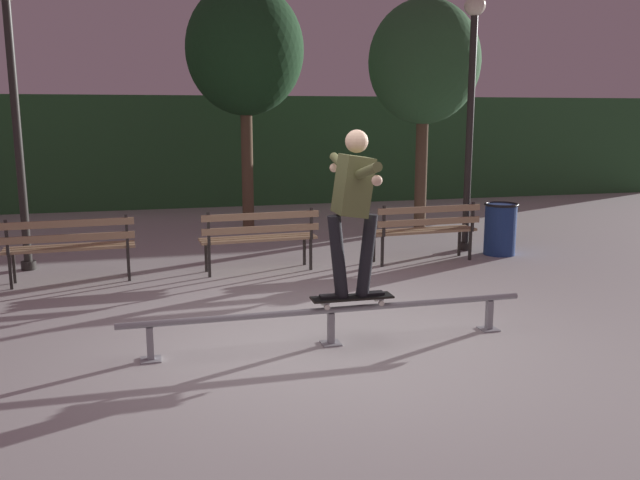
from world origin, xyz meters
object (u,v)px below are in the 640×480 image
at_px(grind_rail, 331,316).
at_px(tree_behind_benches, 245,51).
at_px(park_bench_left_center, 260,234).
at_px(park_bench_right_center, 425,226).
at_px(tree_far_right, 424,63).
at_px(skateboarder, 353,199).
at_px(skateboard, 352,298).
at_px(lamp_post_right, 471,91).
at_px(lamp_post_left, 13,88).
at_px(park_bench_leftmost, 70,243).
at_px(trash_can, 500,228).

xyz_separation_m(grind_rail, tree_behind_benches, (0.25, 6.82, 3.01)).
distance_m(park_bench_left_center, park_bench_right_center, 2.44).
bearing_deg(tree_far_right, skateboarder, -118.87).
relative_size(skateboard, lamp_post_right, 0.20).
xyz_separation_m(grind_rail, park_bench_right_center, (2.27, 3.02, 0.26)).
bearing_deg(tree_far_right, lamp_post_left, -166.28).
relative_size(skateboard, park_bench_leftmost, 0.48).
xyz_separation_m(grind_rail, park_bench_leftmost, (-2.61, 3.02, 0.26)).
bearing_deg(tree_behind_benches, park_bench_leftmost, -126.87).
relative_size(skateboarder, tree_far_right, 0.37).
relative_size(lamp_post_right, trash_can, 4.88).
bearing_deg(park_bench_leftmost, grind_rail, -49.17).
height_order(skateboarder, tree_behind_benches, tree_behind_benches).
xyz_separation_m(skateboard, tree_far_right, (3.09, 5.60, 2.60)).
distance_m(skateboard, lamp_post_left, 5.68).
xyz_separation_m(grind_rail, park_bench_left_center, (-0.17, 3.02, 0.26)).
xyz_separation_m(park_bench_leftmost, park_bench_right_center, (4.88, 0.00, 0.00)).
relative_size(tree_behind_benches, lamp_post_right, 1.16).
distance_m(lamp_post_left, lamp_post_right, 6.54).
xyz_separation_m(skateboard, lamp_post_right, (3.05, 3.68, 2.04)).
distance_m(tree_behind_benches, lamp_post_right, 4.43).
bearing_deg(trash_can, park_bench_leftmost, -178.06).
height_order(skateboarder, park_bench_left_center, skateboarder).
bearing_deg(tree_far_right, park_bench_leftmost, -156.41).
distance_m(skateboard, tree_far_right, 6.90).
bearing_deg(tree_behind_benches, park_bench_left_center, -96.21).
relative_size(grind_rail, tree_behind_benches, 0.86).
bearing_deg(lamp_post_right, skateboard, -129.67).
bearing_deg(skateboarder, park_bench_left_center, 97.12).
xyz_separation_m(skateboard, park_bench_leftmost, (-2.81, 3.02, 0.10)).
distance_m(skateboarder, park_bench_left_center, 3.15).
bearing_deg(park_bench_right_center, trash_can, 8.93).
bearing_deg(trash_can, park_bench_right_center, -171.07).
relative_size(skateboard, lamp_post_left, 0.20).
height_order(park_bench_left_center, tree_far_right, tree_far_right).
height_order(skateboarder, park_bench_right_center, skateboarder).
relative_size(park_bench_right_center, trash_can, 2.02).
height_order(skateboard, skateboarder, skateboarder).
xyz_separation_m(skateboard, tree_behind_benches, (0.04, 6.82, 2.85)).
height_order(tree_behind_benches, trash_can, tree_behind_benches).
height_order(tree_far_right, tree_behind_benches, tree_behind_benches).
relative_size(grind_rail, lamp_post_left, 1.00).
relative_size(tree_far_right, lamp_post_right, 1.07).
distance_m(skateboard, park_bench_leftmost, 4.13).
height_order(skateboard, park_bench_right_center, park_bench_right_center).
height_order(tree_far_right, lamp_post_right, tree_far_right).
distance_m(grind_rail, trash_can, 4.85).
bearing_deg(grind_rail, tree_behind_benches, 87.94).
relative_size(grind_rail, park_bench_left_center, 2.41).
bearing_deg(park_bench_left_center, trash_can, 3.19).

